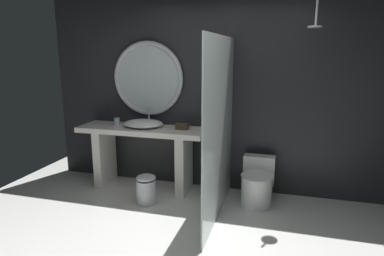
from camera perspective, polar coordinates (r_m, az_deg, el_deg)
back_wall_panel at (r=4.55m, az=4.45°, el=5.72°), size 4.80×0.10×2.60m
vanity_counter at (r=4.67m, az=-8.29°, el=-3.22°), size 1.75×0.53×0.86m
vessel_sink at (r=4.61m, az=-8.23°, el=0.77°), size 0.54×0.44×0.24m
tumbler_cup at (r=4.79m, az=-12.55°, el=1.06°), size 0.08×0.08×0.10m
tissue_box at (r=4.43m, az=-1.66°, el=0.26°), size 0.16×0.10×0.08m
round_wall_mirror at (r=4.74m, az=-7.44°, el=8.27°), size 1.02×0.06×1.02m
shower_glass_panel at (r=3.74m, az=4.69°, el=-0.31°), size 0.02×1.60×2.02m
rain_shower_head at (r=4.01m, az=20.14°, el=16.54°), size 0.16×0.16×0.40m
toilet at (r=4.33m, az=10.93°, el=-9.25°), size 0.40×0.56×0.56m
waste_bin at (r=4.30m, az=-7.73°, el=-10.13°), size 0.25×0.25×0.37m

